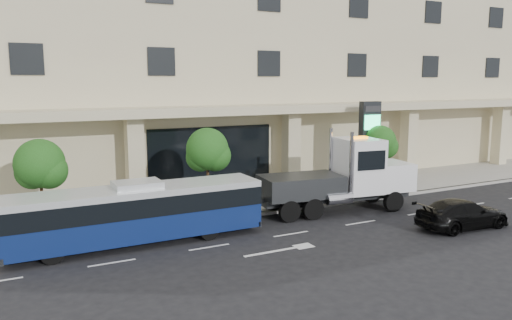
{
  "coord_description": "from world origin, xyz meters",
  "views": [
    {
      "loc": [
        -11.43,
        -20.25,
        6.87
      ],
      "look_at": [
        0.01,
        2.0,
        2.93
      ],
      "focal_mm": 35.0,
      "sensor_mm": 36.0,
      "label": 1
    }
  ],
  "objects_px": {
    "signage_pylon": "(369,145)",
    "black_sedan": "(462,214)",
    "city_bus": "(138,212)",
    "tow_truck": "(344,178)"
  },
  "relations": [
    {
      "from": "black_sedan",
      "to": "signage_pylon",
      "type": "bearing_deg",
      "value": -6.26
    },
    {
      "from": "tow_truck",
      "to": "signage_pylon",
      "type": "height_order",
      "value": "signage_pylon"
    },
    {
      "from": "tow_truck",
      "to": "city_bus",
      "type": "bearing_deg",
      "value": -170.41
    },
    {
      "from": "city_bus",
      "to": "tow_truck",
      "type": "bearing_deg",
      "value": 2.03
    },
    {
      "from": "black_sedan",
      "to": "signage_pylon",
      "type": "height_order",
      "value": "signage_pylon"
    },
    {
      "from": "city_bus",
      "to": "signage_pylon",
      "type": "height_order",
      "value": "signage_pylon"
    },
    {
      "from": "city_bus",
      "to": "tow_truck",
      "type": "relative_size",
      "value": 1.11
    },
    {
      "from": "city_bus",
      "to": "signage_pylon",
      "type": "xyz_separation_m",
      "value": [
        15.59,
        3.79,
        1.57
      ]
    },
    {
      "from": "signage_pylon",
      "to": "black_sedan",
      "type": "bearing_deg",
      "value": -98.66
    },
    {
      "from": "tow_truck",
      "to": "black_sedan",
      "type": "relative_size",
      "value": 2.03
    }
  ]
}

